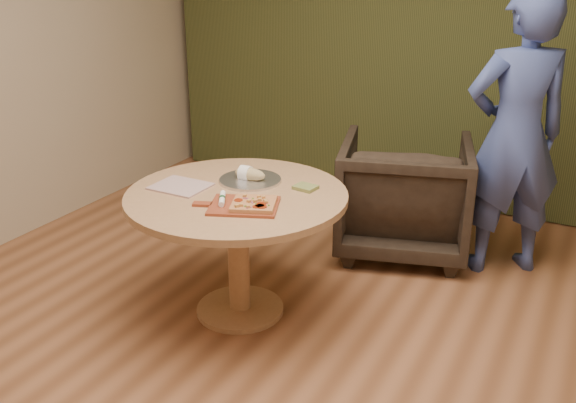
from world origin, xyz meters
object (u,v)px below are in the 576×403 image
at_px(serving_tray, 250,180).
at_px(armchair, 404,190).
at_px(bread_roll, 249,174).
at_px(pedestal_table, 237,216).
at_px(cutlery_roll, 222,199).
at_px(flatbread_pizza, 254,204).
at_px(person_standing, 515,136).
at_px(pizza_paddle, 242,206).

xyz_separation_m(serving_tray, armchair, (0.60, 1.05, -0.31)).
bearing_deg(bread_roll, pedestal_table, -79.58).
xyz_separation_m(cutlery_roll, serving_tray, (-0.05, 0.37, -0.02)).
height_order(pedestal_table, armchair, armchair).
bearing_deg(cutlery_roll, flatbread_pizza, -24.11).
relative_size(bread_roll, person_standing, 0.11).
xyz_separation_m(flatbread_pizza, cutlery_roll, (-0.18, -0.02, 0.00)).
relative_size(bread_roll, armchair, 0.22).
xyz_separation_m(pedestal_table, cutlery_roll, (0.02, -0.17, 0.17)).
bearing_deg(serving_tray, flatbread_pizza, -56.81).
bearing_deg(person_standing, cutlery_roll, 16.09).
bearing_deg(pedestal_table, armchair, 65.21).
relative_size(pedestal_table, pizza_paddle, 2.58).
bearing_deg(serving_tray, person_standing, 40.75).
distance_m(cutlery_roll, bread_roll, 0.37).
distance_m(pizza_paddle, bread_roll, 0.40).
bearing_deg(armchair, pizza_paddle, 56.83).
height_order(bread_roll, person_standing, person_standing).
xyz_separation_m(cutlery_roll, person_standing, (1.22, 1.46, 0.13)).
relative_size(pizza_paddle, flatbread_pizza, 1.66).
xyz_separation_m(flatbread_pizza, armchair, (0.37, 1.40, -0.33)).
relative_size(pizza_paddle, cutlery_roll, 2.59).
bearing_deg(pedestal_table, person_standing, 45.99).
bearing_deg(bread_roll, armchair, 59.88).
distance_m(cutlery_roll, serving_tray, 0.37).
relative_size(cutlery_roll, armchair, 0.21).
bearing_deg(flatbread_pizza, pizza_paddle, -172.42).
height_order(pizza_paddle, serving_tray, serving_tray).
bearing_deg(person_standing, flatbread_pizza, 20.17).
height_order(cutlery_roll, person_standing, person_standing).
bearing_deg(bread_roll, cutlery_roll, -81.32).
distance_m(bread_roll, armchair, 1.26).
bearing_deg(serving_tray, bread_roll, 180.00).
height_order(cutlery_roll, serving_tray, cutlery_roll).
relative_size(flatbread_pizza, person_standing, 0.16).
bearing_deg(armchair, cutlery_roll, 52.82).
bearing_deg(armchair, person_standing, 167.68).
relative_size(serving_tray, armchair, 0.40).
bearing_deg(flatbread_pizza, pedestal_table, 142.25).
bearing_deg(person_standing, armchair, -30.46).
relative_size(pedestal_table, armchair, 1.38).
bearing_deg(pedestal_table, pizza_paddle, -50.59).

